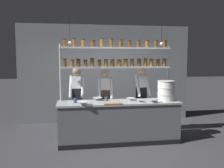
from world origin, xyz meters
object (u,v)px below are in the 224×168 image
chef_left (77,96)px  prep_bowl_near_right (154,101)px  prep_bowl_center_front (83,103)px  prep_bowl_center_back (131,99)px  serving_cup_by_board (106,99)px  container_stack (166,91)px  prep_bowl_far_left (97,99)px  chef_right (141,95)px  chef_center (105,97)px  serving_cup_front (75,100)px  spice_shelf_unit (117,59)px  prep_bowl_near_left (141,101)px  cutting_board (112,103)px

chef_left → prep_bowl_near_right: bearing=-18.6°
prep_bowl_center_front → prep_bowl_center_back: (1.11, 0.44, -0.01)m
chef_left → serving_cup_by_board: (0.65, -0.49, -0.01)m
prep_bowl_center_front → chef_left: bearing=96.0°
container_stack → prep_bowl_far_left: container_stack is taller
chef_left → container_stack: size_ratio=3.69×
prep_bowl_center_front → chef_right: bearing=31.1°
chef_center → container_stack: (1.33, -0.58, 0.21)m
chef_right → serving_cup_front: chef_right is taller
prep_bowl_center_front → prep_bowl_near_right: 1.56m
spice_shelf_unit → prep_bowl_near_right: size_ratio=9.99×
prep_bowl_near_right → serving_cup_front: (-1.72, 0.22, 0.02)m
chef_center → serving_cup_front: size_ratio=16.21×
prep_bowl_far_left → spice_shelf_unit: bearing=10.1°
prep_bowl_near_left → prep_bowl_near_right: (0.29, -0.09, 0.01)m
container_stack → prep_bowl_near_left: container_stack is taller
chef_right → container_stack: bearing=-73.3°
spice_shelf_unit → serving_cup_front: size_ratio=25.83×
serving_cup_front → spice_shelf_unit: bearing=18.6°
spice_shelf_unit → container_stack: spice_shelf_unit is taller
prep_bowl_near_right → prep_bowl_center_back: bearing=141.7°
cutting_board → chef_left: bearing=128.1°
prep_bowl_near_right → serving_cup_front: size_ratio=2.59×
prep_bowl_center_front → serving_cup_front: serving_cup_front is taller
prep_bowl_near_left → serving_cup_by_board: bearing=156.9°
cutting_board → prep_bowl_center_back: size_ratio=1.97×
chef_left → prep_bowl_center_front: chef_left is taller
prep_bowl_center_front → prep_bowl_near_left: bearing=8.1°
spice_shelf_unit → serving_cup_front: (-0.97, -0.33, -0.89)m
chef_right → container_stack: size_ratio=3.71×
prep_bowl_near_right → container_stack: bearing=29.4°
cutting_board → chef_right: bearing=43.8°
chef_center → prep_bowl_near_right: size_ratio=6.27×
serving_cup_front → serving_cup_by_board: 0.73m
chef_center → prep_bowl_center_front: bearing=-122.7°
prep_bowl_far_left → serving_cup_front: 0.57m
chef_right → serving_cup_by_board: bearing=-173.3°
spice_shelf_unit → prep_bowl_near_right: bearing=-36.5°
chef_center → serving_cup_front: (-0.73, -0.54, 0.03)m
chef_left → serving_cup_by_board: bearing=-27.6°
chef_left → prep_bowl_near_right: chef_left is taller
chef_left → chef_right: (1.60, -0.09, 0.01)m
prep_bowl_near_left → prep_bowl_center_back: 0.31m
spice_shelf_unit → cutting_board: size_ratio=6.51×
container_stack → chef_right: bearing=123.4°
container_stack → cutting_board: 1.32m
prep_bowl_far_left → serving_cup_front: size_ratio=2.32×
container_stack → prep_bowl_center_front: (-1.90, -0.28, -0.19)m
chef_right → serving_cup_front: 1.75m
prep_bowl_near_left → serving_cup_by_board: (-0.72, 0.31, 0.02)m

